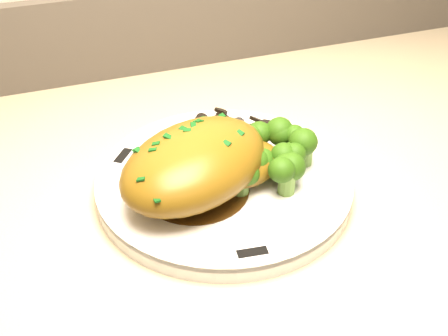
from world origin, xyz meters
name	(u,v)px	position (x,y,z in m)	size (l,w,h in m)	color
plate	(224,182)	(-0.18, 1.69, 0.89)	(0.27, 0.27, 0.02)	white
rim_accent_0	(298,134)	(-0.07, 1.73, 0.90)	(0.03, 0.01, 0.00)	black
rim_accent_1	(123,156)	(-0.28, 1.76, 0.90)	(0.03, 0.01, 0.00)	black
rim_accent_2	(252,253)	(-0.20, 1.57, 0.90)	(0.03, 0.01, 0.00)	black
gravy_pool	(196,190)	(-0.22, 1.67, 0.90)	(0.11, 0.11, 0.00)	#3C230A
chicken_breast	(201,164)	(-0.21, 1.67, 0.93)	(0.21, 0.18, 0.07)	brown
mushroom_pile	(227,129)	(-0.15, 1.76, 0.91)	(0.09, 0.07, 0.02)	black
broccoli_florets	(264,155)	(-0.14, 1.68, 0.92)	(0.12, 0.10, 0.04)	#67953F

